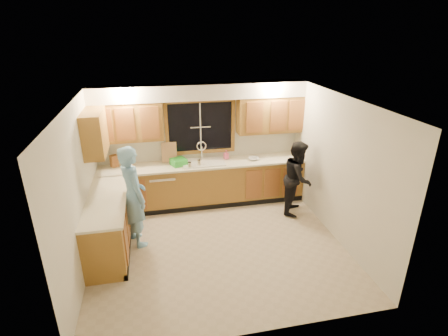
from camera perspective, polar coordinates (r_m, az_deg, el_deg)
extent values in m
plane|color=#B9A88E|center=(6.19, -0.91, -12.57)|extent=(4.20, 4.20, 0.00)
plane|color=white|center=(5.17, -1.08, 10.74)|extent=(4.20, 4.20, 0.00)
plane|color=silver|center=(7.31, -3.82, 4.08)|extent=(4.20, 0.00, 4.20)
plane|color=silver|center=(5.60, -22.63, -3.64)|extent=(0.00, 3.80, 3.80)
plane|color=silver|center=(6.27, 18.21, -0.24)|extent=(0.00, 3.80, 3.80)
cube|color=#A3732F|center=(7.34, -3.32, -2.66)|extent=(4.20, 0.60, 0.88)
cube|color=#A3732F|center=(6.23, -18.27, -8.77)|extent=(0.60, 1.90, 0.88)
cube|color=#F3EBCC|center=(7.14, -3.38, 0.63)|extent=(4.20, 0.63, 0.04)
cube|color=#F3EBCC|center=(6.01, -18.65, -5.00)|extent=(0.63, 1.90, 0.04)
cube|color=#A3732F|center=(6.94, -15.55, 7.26)|extent=(1.35, 0.33, 0.75)
cube|color=#A3732F|center=(7.32, 7.48, 8.65)|extent=(1.35, 0.33, 0.75)
cube|color=#A3732F|center=(6.41, -20.35, 5.44)|extent=(0.33, 0.90, 0.75)
cube|color=white|center=(6.87, -3.84, 12.36)|extent=(4.20, 0.35, 0.30)
cube|color=black|center=(7.20, -3.88, 6.71)|extent=(1.30, 0.01, 1.00)
cube|color=#A3732F|center=(7.07, -3.99, 10.86)|extent=(1.44, 0.03, 0.07)
cube|color=#A3732F|center=(7.36, -3.76, 2.68)|extent=(1.44, 0.03, 0.07)
cube|color=#A3732F|center=(7.14, -9.35, 6.31)|extent=(0.07, 0.03, 1.00)
cube|color=#A3732F|center=(7.32, 1.48, 7.00)|extent=(0.07, 0.03, 1.00)
cube|color=white|center=(7.14, -3.40, 0.90)|extent=(0.86, 0.52, 0.03)
cube|color=white|center=(7.15, -5.05, 0.10)|extent=(0.38, 0.42, 0.18)
cube|color=white|center=(7.21, -1.74, 0.36)|extent=(0.38, 0.42, 0.18)
cylinder|color=silver|center=(7.27, -3.67, 2.57)|extent=(0.04, 0.04, 0.28)
torus|color=silver|center=(7.23, -3.70, 3.61)|extent=(0.21, 0.03, 0.21)
cube|color=white|center=(7.28, -9.94, -3.46)|extent=(0.60, 0.56, 0.82)
cube|color=white|center=(5.74, -18.79, -11.60)|extent=(0.58, 0.75, 0.90)
imported|color=#7BB9E9|center=(6.03, -14.57, -4.51)|extent=(0.65, 0.76, 1.78)
imported|color=black|center=(7.04, 11.97, -1.54)|extent=(0.86, 0.91, 1.49)
cube|color=#A15F2C|center=(7.24, -17.49, 1.10)|extent=(0.17, 0.16, 0.24)
cube|color=tan|center=(7.22, -8.94, 2.56)|extent=(0.31, 0.12, 0.41)
cube|color=green|center=(7.07, -7.43, 0.99)|extent=(0.36, 0.35, 0.13)
imported|color=#FF6194|center=(7.33, 0.36, 2.22)|extent=(0.10, 0.11, 0.18)
imported|color=silver|center=(7.31, 4.86, 1.52)|extent=(0.23, 0.23, 0.05)
cylinder|color=beige|center=(6.89, -5.64, 0.47)|extent=(0.08, 0.08, 0.12)
cylinder|color=beige|center=(6.97, -4.07, 0.81)|extent=(0.07, 0.07, 0.13)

